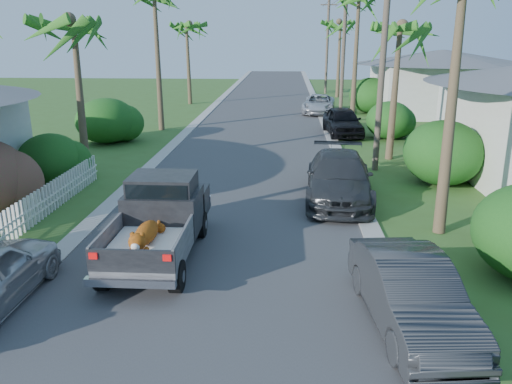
# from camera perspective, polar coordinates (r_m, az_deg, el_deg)

# --- Properties ---
(ground) EXTENTS (120.00, 120.00, 0.00)m
(ground) POSITION_cam_1_polar(r_m,az_deg,el_deg) (10.13, -7.07, -16.18)
(ground) COLOR #385B22
(ground) RESTS_ON ground
(road) EXTENTS (8.00, 100.00, 0.02)m
(road) POSITION_cam_1_polar(r_m,az_deg,el_deg) (33.78, 0.54, 7.96)
(road) COLOR #38383A
(road) RESTS_ON ground
(curb_left) EXTENTS (0.60, 100.00, 0.06)m
(curb_left) POSITION_cam_1_polar(r_m,az_deg,el_deg) (34.27, -6.73, 8.01)
(curb_left) COLOR #A5A39E
(curb_left) RESTS_ON ground
(curb_right) EXTENTS (0.60, 100.00, 0.06)m
(curb_right) POSITION_cam_1_polar(r_m,az_deg,el_deg) (33.84, 7.90, 7.84)
(curb_right) COLOR #A5A39E
(curb_right) RESTS_ON ground
(pickup_truck) EXTENTS (1.98, 5.12, 2.06)m
(pickup_truck) POSITION_cam_1_polar(r_m,az_deg,el_deg) (13.51, -10.73, -2.68)
(pickup_truck) COLOR black
(pickup_truck) RESTS_ON ground
(parked_car_rn) EXTENTS (1.99, 4.47, 1.42)m
(parked_car_rn) POSITION_cam_1_polar(r_m,az_deg,el_deg) (10.51, 17.24, -11.07)
(parked_car_rn) COLOR #2B2D30
(parked_car_rn) RESTS_ON ground
(parked_car_rm) EXTENTS (2.60, 5.64, 1.60)m
(parked_car_rm) POSITION_cam_1_polar(r_m,az_deg,el_deg) (17.82, 9.46, 1.62)
(parked_car_rm) COLOR #2E3033
(parked_car_rm) RESTS_ON ground
(parked_car_rf) EXTENTS (2.28, 4.81, 1.59)m
(parked_car_rf) POSITION_cam_1_polar(r_m,az_deg,el_deg) (29.80, 9.87, 7.95)
(parked_car_rf) COLOR black
(parked_car_rf) RESTS_ON ground
(parked_car_rd) EXTENTS (2.79, 5.08, 1.35)m
(parked_car_rd) POSITION_cam_1_polar(r_m,az_deg,el_deg) (38.14, 7.18, 9.92)
(parked_car_rd) COLOR silver
(parked_car_rd) RESTS_ON ground
(palm_l_b) EXTENTS (4.40, 4.40, 7.40)m
(palm_l_b) POSITION_cam_1_polar(r_m,az_deg,el_deg) (21.99, -20.29, 17.90)
(palm_l_b) COLOR brown
(palm_l_b) RESTS_ON ground
(palm_l_d) EXTENTS (4.40, 4.40, 7.70)m
(palm_l_d) POSITION_cam_1_polar(r_m,az_deg,el_deg) (43.07, -7.92, 18.44)
(palm_l_d) COLOR brown
(palm_l_d) RESTS_ON ground
(palm_r_b) EXTENTS (4.40, 4.40, 7.20)m
(palm_r_b) POSITION_cam_1_polar(r_m,az_deg,el_deg) (23.79, 16.13, 17.68)
(palm_r_b) COLOR brown
(palm_r_b) RESTS_ON ground
(palm_r_d) EXTENTS (4.40, 4.40, 8.00)m
(palm_r_d) POSITION_cam_1_polar(r_m,az_deg,el_deg) (48.53, 9.65, 18.59)
(palm_r_d) COLOR brown
(palm_r_d) RESTS_ON ground
(shrub_l_c) EXTENTS (2.40, 2.64, 2.00)m
(shrub_l_c) POSITION_cam_1_polar(r_m,az_deg,el_deg) (20.93, -22.46, 3.45)
(shrub_l_c) COLOR #124015
(shrub_l_c) RESTS_ON ground
(shrub_l_d) EXTENTS (3.20, 3.52, 2.40)m
(shrub_l_d) POSITION_cam_1_polar(r_m,az_deg,el_deg) (28.35, -16.75, 7.82)
(shrub_l_d) COLOR #124015
(shrub_l_d) RESTS_ON ground
(shrub_r_b) EXTENTS (3.00, 3.30, 2.50)m
(shrub_r_b) POSITION_cam_1_polar(r_m,az_deg,el_deg) (20.68, 20.59, 4.22)
(shrub_r_b) COLOR #124015
(shrub_r_b) RESTS_ON ground
(shrub_r_c) EXTENTS (2.60, 2.86, 2.10)m
(shrub_r_c) POSITION_cam_1_polar(r_m,az_deg,el_deg) (29.22, 15.02, 7.93)
(shrub_r_c) COLOR #124015
(shrub_r_c) RESTS_ON ground
(shrub_r_d) EXTENTS (3.20, 3.52, 2.60)m
(shrub_r_d) POSITION_cam_1_polar(r_m,az_deg,el_deg) (39.03, 12.96, 10.72)
(shrub_r_d) COLOR #124015
(shrub_r_d) RESTS_ON ground
(picket_fence) EXTENTS (0.10, 11.00, 1.00)m
(picket_fence) POSITION_cam_1_polar(r_m,az_deg,el_deg) (16.59, -24.43, -2.04)
(picket_fence) COLOR white
(picket_fence) RESTS_ON ground
(house_right_far) EXTENTS (9.00, 8.00, 4.60)m
(house_right_far) POSITION_cam_1_polar(r_m,az_deg,el_deg) (40.06, 20.26, 11.45)
(house_right_far) COLOR silver
(house_right_far) RESTS_ON ground
(utility_pole_b) EXTENTS (1.60, 0.26, 9.00)m
(utility_pole_b) POSITION_cam_1_polar(r_m,az_deg,el_deg) (21.65, 14.29, 14.32)
(utility_pole_b) COLOR brown
(utility_pole_b) RESTS_ON ground
(utility_pole_c) EXTENTS (1.60, 0.26, 9.00)m
(utility_pole_c) POSITION_cam_1_polar(r_m,az_deg,el_deg) (36.50, 9.97, 15.66)
(utility_pole_c) COLOR brown
(utility_pole_c) RESTS_ON ground
(utility_pole_d) EXTENTS (1.60, 0.26, 9.00)m
(utility_pole_d) POSITION_cam_1_polar(r_m,az_deg,el_deg) (51.43, 8.14, 16.20)
(utility_pole_d) COLOR brown
(utility_pole_d) RESTS_ON ground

